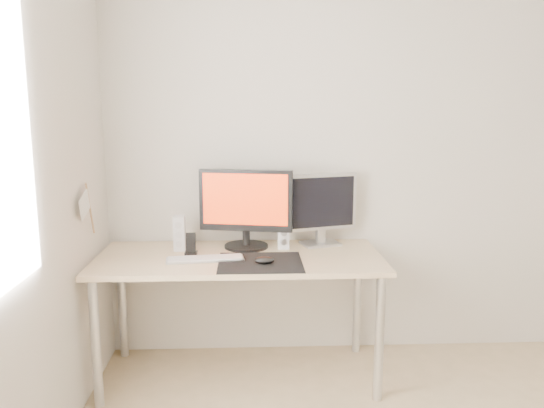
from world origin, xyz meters
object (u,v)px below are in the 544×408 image
mouse (264,260)px  speaker_left (180,233)px  main_monitor (246,206)px  desk (239,269)px  speaker_right (283,231)px  keyboard (205,259)px  phone_dock (191,248)px  second_monitor (321,206)px

mouse → speaker_left: size_ratio=0.52×
main_monitor → desk: bearing=-102.8°
speaker_left → speaker_right: (0.61, 0.02, 0.00)m
keyboard → speaker_right: bearing=27.9°
mouse → speaker_right: speaker_right is taller
speaker_left → phone_dock: bearing=-51.6°
speaker_left → keyboard: size_ratio=0.47×
main_monitor → keyboard: (-0.22, -0.25, -0.25)m
main_monitor → second_monitor: (0.45, 0.05, -0.01)m
keyboard → main_monitor: bearing=48.3°
second_monitor → phone_dock: 0.81m
desk → second_monitor: bearing=24.3°
mouse → keyboard: (-0.32, 0.09, -0.01)m
speaker_left → keyboard: speaker_left is taller
main_monitor → speaker_right: bearing=-3.9°
desk → phone_dock: 0.30m
mouse → main_monitor: main_monitor is taller
second_monitor → keyboard: bearing=-155.7°
desk → phone_dock: (-0.27, 0.04, 0.12)m
speaker_left → phone_dock: size_ratio=1.63×
speaker_right → keyboard: speaker_right is taller
mouse → speaker_left: (-0.48, 0.31, 0.08)m
desk → speaker_left: size_ratio=7.81×
phone_dock → second_monitor: bearing=13.6°
mouse → speaker_left: speaker_left is taller
second_monitor → speaker_left: bearing=-173.8°
keyboard → phone_dock: size_ratio=3.43×
desk → keyboard: keyboard is taller
speaker_left → phone_dock: (0.07, -0.09, -0.06)m
second_monitor → phone_dock: (-0.76, -0.18, -0.20)m
main_monitor → second_monitor: 0.45m
mouse → desk: size_ratio=0.07×
second_monitor → speaker_right: 0.28m
main_monitor → second_monitor: size_ratio=1.24×
mouse → keyboard: mouse is taller
mouse → speaker_right: 0.36m
desk → mouse: bearing=-52.7°
speaker_right → phone_dock: (-0.53, -0.11, -0.06)m
main_monitor → keyboard: main_monitor is taller
mouse → main_monitor: 0.43m
second_monitor → phone_dock: size_ratio=3.52×
desk → second_monitor: second_monitor is taller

